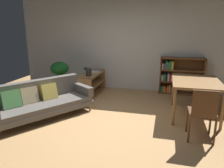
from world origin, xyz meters
TOP-DOWN VIEW (x-y plane):
  - ground_plane at (0.00, 0.00)m, footprint 8.16×8.16m
  - back_wall_panel at (0.00, 2.70)m, footprint 6.80×0.10m
  - fabric_couch at (-1.36, 0.06)m, footprint 1.84×2.17m
  - media_console at (-0.84, 1.83)m, footprint 0.43×1.28m
  - open_laptop at (-0.87, 2.03)m, footprint 0.47×0.34m
  - desk_speaker at (-0.79, 1.49)m, footprint 0.15×0.15m
  - potted_floor_plant at (-1.81, 1.83)m, footprint 0.53×0.53m
  - dining_table at (1.81, 0.90)m, footprint 0.96×1.26m
  - dining_chair_near at (1.81, -0.17)m, footprint 0.43×0.43m
  - bookshelf at (1.54, 2.53)m, footprint 1.21×0.28m

SIDE VIEW (x-z plane):
  - ground_plane at x=0.00m, z-range 0.00..0.00m
  - media_console at x=-0.84m, z-range 0.00..0.61m
  - fabric_couch at x=-1.36m, z-range -0.01..0.75m
  - bookshelf at x=1.54m, z-range -0.01..1.04m
  - dining_chair_near at x=1.81m, z-range 0.07..0.99m
  - potted_floor_plant at x=-1.81m, z-range 0.12..1.02m
  - open_laptop at x=-0.87m, z-range 0.58..0.70m
  - dining_table at x=1.81m, z-range 0.32..1.11m
  - desk_speaker at x=-0.79m, z-range 0.61..0.82m
  - back_wall_panel at x=0.00m, z-range 0.00..2.70m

